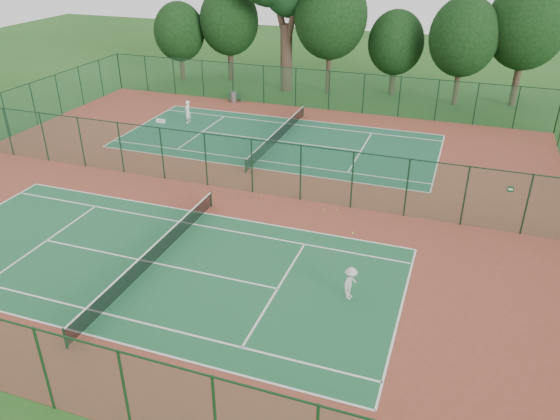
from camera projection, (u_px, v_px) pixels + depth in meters
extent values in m
plane|color=#23541A|center=(230.00, 189.00, 34.08)|extent=(120.00, 120.00, 0.00)
cube|color=brown|center=(230.00, 189.00, 34.08)|extent=(40.00, 36.00, 0.01)
cube|color=#1E5F37|center=(154.00, 263.00, 26.55)|extent=(23.77, 10.97, 0.01)
cube|color=#1C5A3C|center=(278.00, 141.00, 41.59)|extent=(23.77, 10.97, 0.01)
cube|color=#1B532E|center=(312.00, 89.00, 48.31)|extent=(40.00, 0.02, 3.50)
cube|color=#11311E|center=(313.00, 70.00, 47.52)|extent=(40.00, 0.05, 0.05)
cube|color=#18482D|center=(7.00, 358.00, 18.23)|extent=(40.00, 0.02, 3.50)
cube|color=#1B5131|center=(229.00, 163.00, 33.27)|extent=(40.00, 0.02, 3.50)
cube|color=#12331F|center=(227.00, 136.00, 32.48)|extent=(40.00, 0.05, 0.05)
cylinder|color=#13351F|center=(65.00, 339.00, 20.99)|extent=(0.10, 0.10, 0.97)
cylinder|color=#13351F|center=(211.00, 199.00, 31.68)|extent=(0.10, 0.10, 0.97)
cube|color=black|center=(153.00, 255.00, 26.33)|extent=(0.02, 12.80, 0.85)
cube|color=white|center=(152.00, 247.00, 26.13)|extent=(0.04, 12.80, 0.06)
cylinder|color=#12311A|center=(246.00, 166.00, 36.03)|extent=(0.10, 0.10, 0.97)
cylinder|color=#12311A|center=(303.00, 111.00, 46.72)|extent=(0.10, 0.10, 0.97)
cube|color=black|center=(278.00, 135.00, 41.38)|extent=(0.02, 12.80, 0.85)
cube|color=silver|center=(278.00, 130.00, 41.18)|extent=(0.04, 12.80, 0.06)
imported|color=silver|center=(351.00, 283.00, 23.70)|extent=(0.79, 1.11, 1.56)
imported|color=white|center=(188.00, 112.00, 45.03)|extent=(0.46, 0.69, 1.86)
cylinder|color=slate|center=(233.00, 97.00, 50.61)|extent=(0.67, 0.67, 0.97)
cube|color=#12351C|center=(229.00, 99.00, 50.83)|extent=(0.21, 0.35, 0.40)
cube|color=#12351C|center=(240.00, 99.00, 50.92)|extent=(0.21, 0.35, 0.40)
cube|color=#12351C|center=(235.00, 97.00, 50.77)|extent=(1.37, 0.90, 0.04)
cube|color=#12351C|center=(235.00, 95.00, 50.52)|extent=(1.23, 0.60, 0.40)
cube|color=white|center=(161.00, 121.00, 45.42)|extent=(0.78, 0.35, 0.28)
sphere|color=#B6D531|center=(337.00, 210.00, 31.43)|extent=(0.08, 0.08, 0.08)
sphere|color=gold|center=(324.00, 209.00, 31.51)|extent=(0.07, 0.07, 0.07)
sphere|color=#B4D130|center=(262.00, 196.00, 33.12)|extent=(0.07, 0.07, 0.07)
cylinder|color=#3D2B21|center=(286.00, 58.00, 53.08)|extent=(1.16, 1.16, 6.33)
cylinder|color=#3D2B21|center=(278.00, 5.00, 51.42)|extent=(2.15, 0.63, 6.30)
cylinder|color=#3D2B21|center=(296.00, 3.00, 50.28)|extent=(2.00, 0.59, 6.83)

